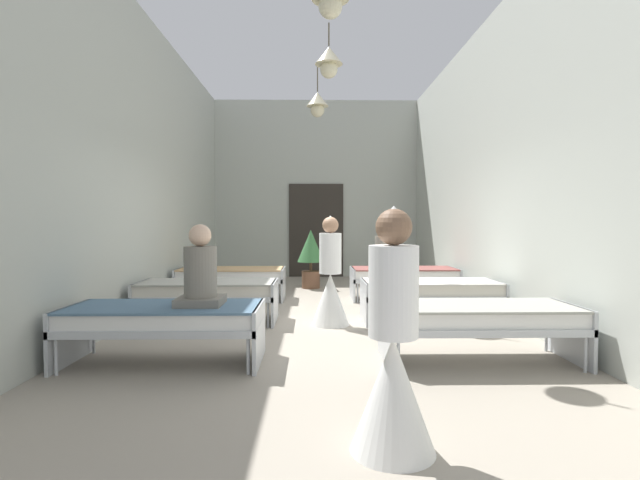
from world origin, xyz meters
TOP-DOWN VIEW (x-y plane):
  - ground_plane at (0.00, 0.00)m, footprint 5.82×11.70m
  - room_shell at (0.00, 1.16)m, footprint 5.62×11.30m
  - bed_left_row_0 at (-1.56, -1.90)m, footprint 1.90×0.84m
  - bed_right_row_0 at (1.56, -1.90)m, footprint 1.90×0.84m
  - bed_left_row_1 at (-1.56, 0.00)m, footprint 1.90×0.84m
  - bed_right_row_1 at (1.56, 0.00)m, footprint 1.90×0.84m
  - bed_left_row_2 at (-1.56, 1.90)m, footprint 1.90×0.84m
  - bed_right_row_2 at (1.56, 1.90)m, footprint 1.90×0.84m
  - nurse_near_aisle at (0.14, -0.20)m, footprint 0.52×0.52m
  - nurse_mid_aisle at (0.38, -3.70)m, footprint 0.52×0.52m
  - patient_seated_primary at (1.21, 1.97)m, footprint 0.44×0.44m
  - patient_seated_secondary at (-1.21, -1.88)m, footprint 0.44×0.44m
  - potted_plant at (-0.13, 3.37)m, footprint 0.57×0.57m

SIDE VIEW (x-z plane):
  - ground_plane at x=0.00m, z-range -0.10..0.00m
  - bed_left_row_0 at x=-1.56m, z-range 0.15..0.73m
  - bed_right_row_0 at x=1.56m, z-range 0.15..0.73m
  - bed_left_row_1 at x=-1.56m, z-range 0.15..0.73m
  - bed_right_row_1 at x=1.56m, z-range 0.15..0.73m
  - bed_left_row_2 at x=-1.56m, z-range 0.15..0.73m
  - bed_right_row_2 at x=1.56m, z-range 0.15..0.73m
  - nurse_near_aisle at x=0.14m, z-range -0.21..1.27m
  - nurse_mid_aisle at x=0.38m, z-range -0.21..1.27m
  - potted_plant at x=-0.13m, z-range 0.14..1.38m
  - patient_seated_primary at x=1.21m, z-range 0.47..1.27m
  - patient_seated_secondary at x=-1.21m, z-range 0.47..1.27m
  - room_shell at x=0.00m, z-range 0.01..4.56m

